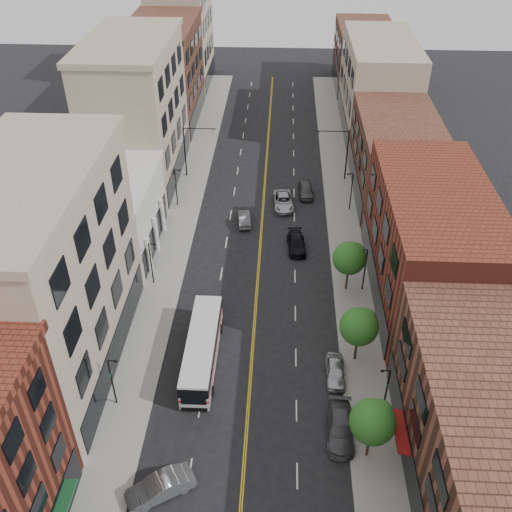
% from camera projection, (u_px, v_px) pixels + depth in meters
% --- Properties ---
extents(ground, '(220.00, 220.00, 0.00)m').
position_uv_depth(ground, '(241.00, 499.00, 40.74)').
color(ground, black).
rests_on(ground, ground).
extents(sidewalk_left, '(4.00, 110.00, 0.15)m').
position_uv_depth(sidewalk_left, '(179.00, 227.00, 69.32)').
color(sidewalk_left, gray).
rests_on(sidewalk_left, ground).
extents(sidewalk_right, '(4.00, 110.00, 0.15)m').
position_uv_depth(sidewalk_right, '(344.00, 231.00, 68.53)').
color(sidewalk_right, gray).
rests_on(sidewalk_right, ground).
extents(bldg_l_tanoffice, '(10.00, 22.00, 18.00)m').
position_uv_depth(bldg_l_tanoffice, '(44.00, 280.00, 46.58)').
color(bldg_l_tanoffice, gray).
rests_on(bldg_l_tanoffice, ground).
extents(bldg_l_white, '(10.00, 14.00, 8.00)m').
position_uv_depth(bldg_l_white, '(109.00, 215.00, 64.05)').
color(bldg_l_white, silver).
rests_on(bldg_l_white, ground).
extents(bldg_l_far_a, '(10.00, 20.00, 18.00)m').
position_uv_depth(bldg_l_far_a, '(137.00, 114.00, 74.81)').
color(bldg_l_far_a, gray).
rests_on(bldg_l_far_a, ground).
extents(bldg_l_far_b, '(10.00, 20.00, 15.00)m').
position_uv_depth(bldg_l_far_b, '(165.00, 75.00, 91.83)').
color(bldg_l_far_b, brown).
rests_on(bldg_l_far_b, ground).
extents(bldg_l_far_c, '(10.00, 16.00, 20.00)m').
position_uv_depth(bldg_l_far_c, '(181.00, 29.00, 104.87)').
color(bldg_l_far_c, gray).
rests_on(bldg_l_far_c, ground).
extents(bldg_r_near, '(10.00, 26.00, 10.00)m').
position_uv_depth(bldg_r_near, '(500.00, 468.00, 37.13)').
color(bldg_r_near, brown).
rests_on(bldg_r_near, ground).
extents(bldg_r_mid, '(10.00, 22.00, 12.00)m').
position_uv_depth(bldg_r_mid, '(430.00, 245.00, 55.89)').
color(bldg_r_mid, maroon).
rests_on(bldg_r_mid, ground).
extents(bldg_r_far_a, '(10.00, 20.00, 10.00)m').
position_uv_depth(bldg_r_far_a, '(396.00, 158.00, 73.42)').
color(bldg_r_far_a, brown).
rests_on(bldg_r_far_a, ground).
extents(bldg_r_far_b, '(10.00, 22.00, 14.00)m').
position_uv_depth(bldg_r_far_b, '(378.00, 86.00, 89.18)').
color(bldg_r_far_b, gray).
rests_on(bldg_r_far_b, ground).
extents(bldg_r_far_c, '(10.00, 18.00, 11.00)m').
position_uv_depth(bldg_r_far_c, '(364.00, 56.00, 106.20)').
color(bldg_r_far_c, brown).
rests_on(bldg_r_far_c, ground).
extents(tree_r_1, '(3.40, 3.40, 5.59)m').
position_uv_depth(tree_r_1, '(374.00, 420.00, 41.22)').
color(tree_r_1, black).
rests_on(tree_r_1, sidewalk_right).
extents(tree_r_2, '(3.40, 3.40, 5.59)m').
position_uv_depth(tree_r_2, '(360.00, 325.00, 49.29)').
color(tree_r_2, black).
rests_on(tree_r_2, sidewalk_right).
extents(tree_r_3, '(3.40, 3.40, 5.59)m').
position_uv_depth(tree_r_3, '(350.00, 257.00, 57.35)').
color(tree_r_3, black).
rests_on(tree_r_3, sidewalk_right).
extents(lamp_l_1, '(0.81, 0.55, 5.05)m').
position_uv_depth(lamp_l_1, '(112.00, 379.00, 45.87)').
color(lamp_l_1, black).
rests_on(lamp_l_1, sidewalk_left).
extents(lamp_l_2, '(0.81, 0.55, 5.05)m').
position_uv_depth(lamp_l_2, '(151.00, 261.00, 58.77)').
color(lamp_l_2, black).
rests_on(lamp_l_2, sidewalk_left).
extents(lamp_l_3, '(0.81, 0.55, 5.05)m').
position_uv_depth(lamp_l_3, '(176.00, 185.00, 71.68)').
color(lamp_l_3, black).
rests_on(lamp_l_3, sidewalk_left).
extents(lamp_r_1, '(0.81, 0.55, 5.05)m').
position_uv_depth(lamp_r_1, '(386.00, 390.00, 45.01)').
color(lamp_r_1, black).
rests_on(lamp_r_1, sidewalk_right).
extents(lamp_r_2, '(0.81, 0.55, 5.05)m').
position_uv_depth(lamp_r_2, '(365.00, 267.00, 57.92)').
color(lamp_r_2, black).
rests_on(lamp_r_2, sidewalk_right).
extents(lamp_r_3, '(0.81, 0.55, 5.05)m').
position_uv_depth(lamp_r_3, '(351.00, 190.00, 70.82)').
color(lamp_r_3, black).
rests_on(lamp_r_3, sidewalk_right).
extents(signal_mast_left, '(4.49, 0.18, 7.20)m').
position_uv_depth(signal_mast_left, '(190.00, 146.00, 77.12)').
color(signal_mast_left, black).
rests_on(signal_mast_left, sidewalk_left).
extents(signal_mast_right, '(4.49, 0.18, 7.20)m').
position_uv_depth(signal_mast_right, '(342.00, 149.00, 76.31)').
color(signal_mast_right, black).
rests_on(signal_mast_right, sidewalk_right).
extents(city_bus, '(2.78, 11.46, 2.94)m').
position_uv_depth(city_bus, '(202.00, 348.00, 50.46)').
color(city_bus, silver).
rests_on(city_bus, ground).
extents(car_angle_b, '(5.15, 4.03, 1.64)m').
position_uv_depth(car_angle_b, '(160.00, 487.00, 40.58)').
color(car_angle_b, '#A2A6AA').
rests_on(car_angle_b, ground).
extents(car_parked_mid, '(2.37, 5.35, 1.53)m').
position_uv_depth(car_parked_mid, '(340.00, 428.00, 44.74)').
color(car_parked_mid, '#48474C').
rests_on(car_parked_mid, ground).
extents(car_parked_far, '(1.70, 4.16, 1.41)m').
position_uv_depth(car_parked_far, '(335.00, 371.00, 49.56)').
color(car_parked_far, '#AFB1B7').
rests_on(car_parked_far, ground).
extents(car_lane_behind, '(1.94, 4.24, 1.35)m').
position_uv_depth(car_lane_behind, '(244.00, 219.00, 69.65)').
color(car_lane_behind, '#56555B').
rests_on(car_lane_behind, ground).
extents(car_lane_a, '(2.35, 4.97, 1.40)m').
position_uv_depth(car_lane_a, '(296.00, 244.00, 65.30)').
color(car_lane_a, black).
rests_on(car_lane_a, ground).
extents(car_lane_b, '(2.98, 5.58, 1.49)m').
position_uv_depth(car_lane_b, '(283.00, 201.00, 72.91)').
color(car_lane_b, '#AEB0B6').
rests_on(car_lane_b, ground).
extents(car_lane_c, '(2.15, 4.65, 1.54)m').
position_uv_depth(car_lane_c, '(306.00, 190.00, 75.19)').
color(car_lane_c, '#424246').
rests_on(car_lane_c, ground).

